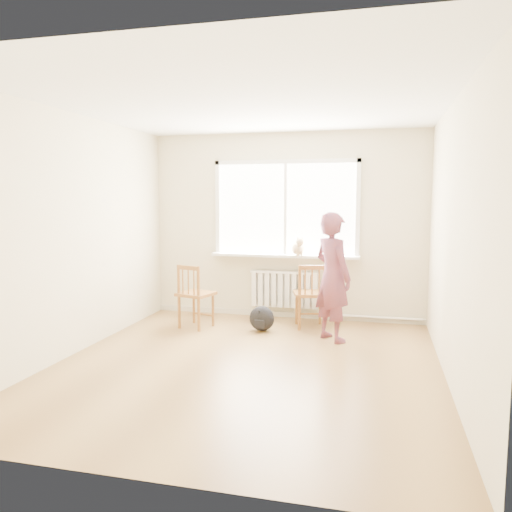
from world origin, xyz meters
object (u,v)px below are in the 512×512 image
Objects in this scene: chair_right at (311,296)px; backpack at (262,318)px; person at (333,277)px; cat at (298,248)px; chair_left at (194,296)px.

chair_right is 2.63× the size of backpack.
person is at bearing -12.48° from backpack.
backpack is (-0.94, 0.21, -0.63)m from person.
person is at bearing -76.20° from cat.
chair_right is at bearing -11.50° from person.
cat is at bearing -134.69° from chair_left.
chair_left is at bearing -2.20° from chair_right.
cat is (1.31, 0.73, 0.62)m from chair_left.
person reaches higher than chair_left.
chair_right is (1.54, 0.37, 0.00)m from chair_left.
chair_right reaches higher than backpack.
cat is (-0.23, 0.36, 0.62)m from chair_right.
person is at bearing 107.40° from chair_right.
chair_right is at bearing 26.58° from backpack.
cat is 1.18m from backpack.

